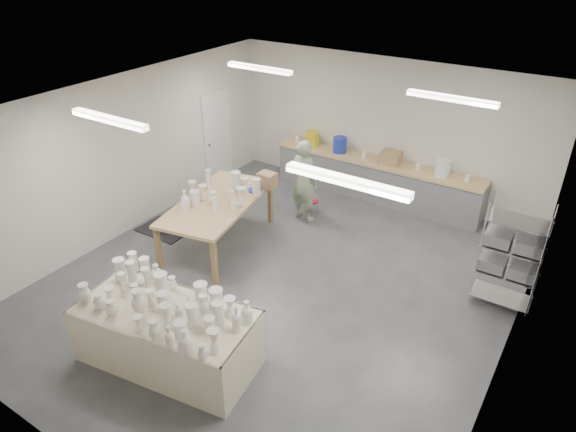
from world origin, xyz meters
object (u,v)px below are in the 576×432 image
Objects in this scene: potter at (304,181)px; red_stool at (311,201)px; drying_table at (168,333)px; work_table at (223,199)px.

potter is 0.63m from red_stool.
red_stool is (0.00, 0.27, -0.57)m from potter.
work_table is at bearing 106.71° from drying_table.
potter reaches higher than red_stool.
work_table is at bearing 70.80° from potter.
potter is (0.77, 1.58, -0.07)m from work_table.
potter reaches higher than drying_table.
work_table is 6.13× the size of red_stool.
drying_table is 4.43m from potter.
work_table is 1.54× the size of potter.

